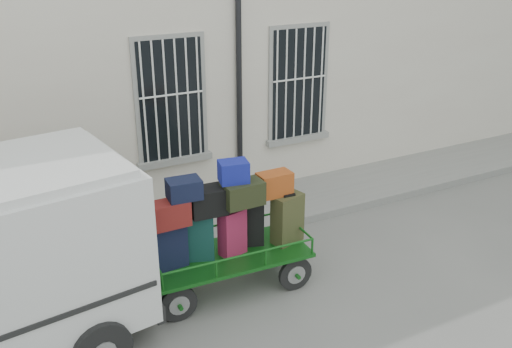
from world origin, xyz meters
name	(u,v)px	position (x,y,z in m)	size (l,w,h in m)	color
ground	(268,281)	(0.00, 0.00, 0.00)	(80.00, 80.00, 0.00)	slate
building	(147,36)	(0.00, 5.50, 3.00)	(24.00, 5.15, 6.00)	beige
sidewalk	(212,220)	(0.00, 2.20, 0.07)	(24.00, 1.70, 0.15)	slate
luggage_cart	(226,228)	(-0.65, 0.10, 1.06)	(2.85, 1.20, 2.09)	black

